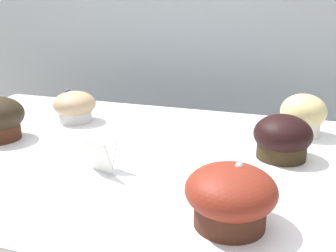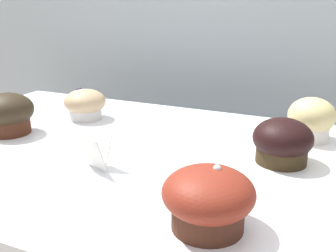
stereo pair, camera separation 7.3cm
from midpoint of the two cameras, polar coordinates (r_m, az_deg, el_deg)
The scene contains 6 objects.
wall_back at distance 1.29m, azimuth 3.30°, elevation 4.88°, with size 3.20×0.10×1.80m, color #A8B2B7.
muffin_front_center at distance 0.93m, azimuth -15.60°, elevation 2.71°, with size 0.10×0.10×0.07m.
muffin_back_left at distance 0.49m, azimuth 4.82°, elevation -10.19°, with size 0.11×0.11×0.08m.
muffin_front_left at distance 0.84m, azimuth 16.69°, elevation 1.49°, with size 0.09×0.09×0.09m.
muffin_front_right at distance 0.71m, azimuth 13.49°, elevation -1.74°, with size 0.10×0.10×0.08m.
price_card at distance 0.65m, azimuth -12.94°, elevation -4.01°, with size 0.06×0.06×0.06m.
Camera 1 is at (0.29, -0.62, 1.19)m, focal length 42.00 mm.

